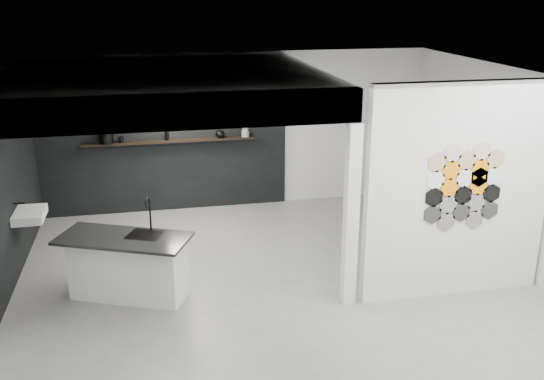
{
  "coord_description": "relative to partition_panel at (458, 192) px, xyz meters",
  "views": [
    {
      "loc": [
        -1.55,
        -7.59,
        3.85
      ],
      "look_at": [
        0.1,
        0.3,
        1.15
      ],
      "focal_mm": 40.0,
      "sensor_mm": 36.0,
      "label": 1
    }
  ],
  "objects": [
    {
      "name": "floor",
      "position": [
        -2.23,
        1.0,
        -1.4
      ],
      "size": [
        7.0,
        6.0,
        0.01
      ],
      "primitive_type": "cube",
      "color": "slate"
    },
    {
      "name": "partition_panel",
      "position": [
        0.0,
        0.0,
        0.0
      ],
      "size": [
        2.45,
        0.15,
        2.8
      ],
      "primitive_type": "cube",
      "color": "silver",
      "rests_on": "floor"
    },
    {
      "name": "bay_clad_back",
      "position": [
        -3.52,
        3.97,
        -0.22
      ],
      "size": [
        4.4,
        0.04,
        2.35
      ],
      "primitive_type": "cube",
      "color": "black",
      "rests_on": "floor"
    },
    {
      "name": "bay_clad_left",
      "position": [
        -5.7,
        2.0,
        -0.22
      ],
      "size": [
        0.04,
        4.0,
        2.35
      ],
      "primitive_type": "cube",
      "color": "black",
      "rests_on": "floor"
    },
    {
      "name": "bulkhead",
      "position": [
        -3.52,
        2.0,
        1.15
      ],
      "size": [
        4.4,
        4.0,
        0.4
      ],
      "primitive_type": "cube",
      "color": "silver",
      "rests_on": "corner_column"
    },
    {
      "name": "corner_column",
      "position": [
        -1.41,
        0.0,
        -0.22
      ],
      "size": [
        0.16,
        0.16,
        2.35
      ],
      "primitive_type": "cube",
      "color": "silver",
      "rests_on": "floor"
    },
    {
      "name": "fascia_beam",
      "position": [
        -3.52,
        0.08,
        1.15
      ],
      "size": [
        4.4,
        0.16,
        0.4
      ],
      "primitive_type": "cube",
      "color": "silver",
      "rests_on": "corner_column"
    },
    {
      "name": "wall_basin",
      "position": [
        -5.46,
        1.8,
        -0.55
      ],
      "size": [
        0.4,
        0.6,
        0.12
      ],
      "primitive_type": "cube",
      "color": "silver",
      "rests_on": "bay_clad_left"
    },
    {
      "name": "display_shelf",
      "position": [
        -3.43,
        3.87,
        -0.1
      ],
      "size": [
        3.0,
        0.15,
        0.04
      ],
      "primitive_type": "cube",
      "color": "black",
      "rests_on": "bay_clad_back"
    },
    {
      "name": "kitchen_island",
      "position": [
        -4.14,
        0.74,
        -0.95
      ],
      "size": [
        1.8,
        1.33,
        1.33
      ],
      "rotation": [
        0.0,
        0.0,
        -0.42
      ],
      "color": "silver",
      "rests_on": "floor"
    },
    {
      "name": "stockpot",
      "position": [
        -4.48,
        3.87,
        0.02
      ],
      "size": [
        0.28,
        0.28,
        0.2
      ],
      "primitive_type": "cylinder",
      "rotation": [
        0.0,
        0.0,
        0.15
      ],
      "color": "black",
      "rests_on": "display_shelf"
    },
    {
      "name": "kettle",
      "position": [
        -2.53,
        3.87,
        -0.01
      ],
      "size": [
        0.16,
        0.16,
        0.14
      ],
      "primitive_type": "ellipsoid",
      "rotation": [
        0.0,
        0.0,
        0.03
      ],
      "color": "black",
      "rests_on": "display_shelf"
    },
    {
      "name": "glass_bowl",
      "position": [
        -2.08,
        3.87,
        -0.03
      ],
      "size": [
        0.17,
        0.17,
        0.1
      ],
      "primitive_type": "cylinder",
      "rotation": [
        0.0,
        0.0,
        0.25
      ],
      "color": "gray",
      "rests_on": "display_shelf"
    },
    {
      "name": "glass_vase",
      "position": [
        -2.08,
        3.87,
        -0.0
      ],
      "size": [
        0.11,
        0.11,
        0.15
      ],
      "primitive_type": "cylinder",
      "rotation": [
        0.0,
        0.0,
        -0.06
      ],
      "color": "gray",
      "rests_on": "display_shelf"
    },
    {
      "name": "bottle_dark",
      "position": [
        -3.46,
        3.87,
        0.0
      ],
      "size": [
        0.07,
        0.07,
        0.16
      ],
      "primitive_type": "cylinder",
      "rotation": [
        0.0,
        0.0,
        0.09
      ],
      "color": "black",
      "rests_on": "display_shelf"
    },
    {
      "name": "utensil_cup",
      "position": [
        -4.24,
        3.87,
        -0.03
      ],
      "size": [
        0.09,
        0.09,
        0.1
      ],
      "primitive_type": "cylinder",
      "rotation": [
        0.0,
        0.0,
        -0.16
      ],
      "color": "black",
      "rests_on": "display_shelf"
    },
    {
      "name": "hex_tile_cluster",
      "position": [
        0.03,
        -0.09,
        0.1
      ],
      "size": [
        1.04,
        0.02,
        1.16
      ],
      "color": "#2D2D2D",
      "rests_on": "partition_panel"
    }
  ]
}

